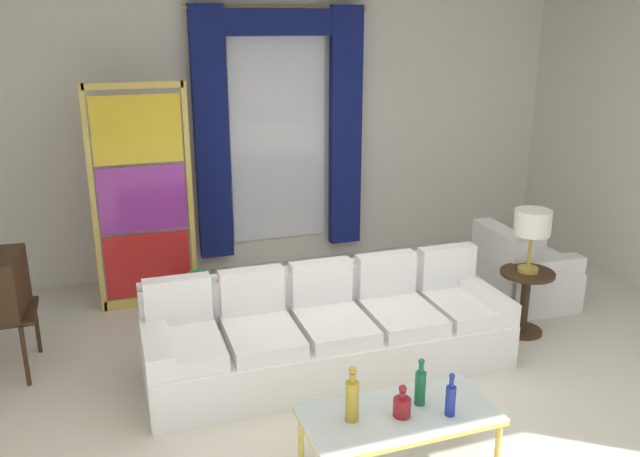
{
  "coord_description": "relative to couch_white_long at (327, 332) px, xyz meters",
  "views": [
    {
      "loc": [
        -1.78,
        -4.08,
        2.71
      ],
      "look_at": [
        -0.04,
        0.9,
        1.05
      ],
      "focal_mm": 36.73,
      "sensor_mm": 36.0,
      "label": 1
    }
  ],
  "objects": [
    {
      "name": "bottle_ruby_flask",
      "position": [
        -0.33,
        -1.35,
        0.25
      ],
      "size": [
        0.08,
        0.08,
        0.36
      ],
      "color": "gold",
      "rests_on": "coffee_table"
    },
    {
      "name": "bottle_crystal_tall",
      "position": [
        0.26,
        -1.5,
        0.22
      ],
      "size": [
        0.06,
        0.06,
        0.29
      ],
      "color": "navy",
      "rests_on": "coffee_table"
    },
    {
      "name": "coffee_table",
      "position": [
        -0.02,
        -1.38,
        0.06
      ],
      "size": [
        1.21,
        0.57,
        0.41
      ],
      "color": "silver",
      "rests_on": "ground"
    },
    {
      "name": "round_side_table",
      "position": [
        1.9,
        -0.01,
        0.05
      ],
      "size": [
        0.48,
        0.48,
        0.59
      ],
      "color": "#382314",
      "rests_on": "ground"
    },
    {
      "name": "couch_white_long",
      "position": [
        0.0,
        0.0,
        0.0
      ],
      "size": [
        2.93,
        0.97,
        0.86
      ],
      "color": "white",
      "rests_on": "ground"
    },
    {
      "name": "stained_glass_divider",
      "position": [
        -1.26,
        1.74,
        0.75
      ],
      "size": [
        0.95,
        0.05,
        2.2
      ],
      "color": "gold",
      "rests_on": "ground"
    },
    {
      "name": "ground_plane",
      "position": [
        0.13,
        -0.45,
        -0.31
      ],
      "size": [
        16.0,
        16.0,
        0.0
      ],
      "primitive_type": "plane",
      "color": "silver"
    },
    {
      "name": "curtained_window",
      "position": [
        0.32,
        2.44,
        1.43
      ],
      "size": [
        2.0,
        0.17,
        2.7
      ],
      "color": "white",
      "rests_on": "ground"
    },
    {
      "name": "wall_rear",
      "position": [
        0.13,
        2.61,
        1.19
      ],
      "size": [
        8.0,
        0.12,
        3.0
      ],
      "primitive_type": "cube",
      "color": "white",
      "rests_on": "ground"
    },
    {
      "name": "armchair_white",
      "position": [
        2.26,
        0.57,
        -0.02
      ],
      "size": [
        0.87,
        0.87,
        0.8
      ],
      "color": "white",
      "rests_on": "ground"
    },
    {
      "name": "bottle_amber_squat",
      "position": [
        -0.03,
        -1.41,
        0.18
      ],
      "size": [
        0.11,
        0.11,
        0.21
      ],
      "color": "maroon",
      "rests_on": "coffee_table"
    },
    {
      "name": "table_lamp_brass",
      "position": [
        1.9,
        -0.01,
        0.72
      ],
      "size": [
        0.32,
        0.32,
        0.57
      ],
      "color": "#B29338",
      "rests_on": "round_side_table"
    },
    {
      "name": "bottle_blue_decanter",
      "position": [
        0.14,
        -1.33,
        0.23
      ],
      "size": [
        0.07,
        0.07,
        0.32
      ],
      "color": "#196B3D",
      "rests_on": "coffee_table"
    },
    {
      "name": "peacock_figurine",
      "position": [
        -0.81,
        1.33,
        -0.09
      ],
      "size": [
        0.44,
        0.6,
        0.5
      ],
      "color": "beige",
      "rests_on": "ground"
    }
  ]
}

